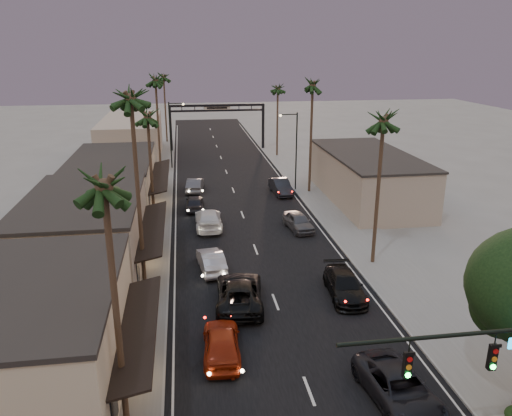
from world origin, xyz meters
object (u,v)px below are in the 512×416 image
object	(u,v)px
streetlight_right	(294,145)
streetlight_left	(172,130)
arch	(217,115)
oncoming_red	(222,342)
palm_ra	(384,115)
curbside_near	(399,389)
traffic_signal	(508,367)
curbside_black	(345,285)
palm_lc	(147,112)
palm_far	(163,75)
oncoming_silver	(211,261)
palm_rb	(313,81)
palm_rc	(278,86)
oncoming_pickup	(239,292)
palm_ld	(155,77)
palm_lb	(130,92)
palm_la	(103,176)

from	to	relation	value
streetlight_right	streetlight_left	distance (m)	18.99
arch	oncoming_red	xyz separation A→B (m)	(-3.99, -56.46, -4.69)
streetlight_right	palm_ra	size ratio (longest dim) A/B	0.68
palm_ra	curbside_near	size ratio (longest dim) A/B	2.30
traffic_signal	curbside_black	bearing A→B (deg)	93.53
palm_lc	streetlight_right	bearing A→B (deg)	30.11
palm_far	oncoming_silver	world-z (taller)	palm_far
streetlight_left	palm_rb	distance (m)	22.07
palm_rc	streetlight_right	bearing A→B (deg)	-95.05
palm_rb	oncoming_silver	xyz separation A→B (m)	(-12.47, -19.46, -11.64)
palm_ra	oncoming_silver	size ratio (longest dim) A/B	2.79
streetlight_left	palm_ra	xyz separation A→B (m)	(15.52, -34.00, 6.11)
arch	palm_lc	size ratio (longest dim) A/B	1.25
oncoming_pickup	traffic_signal	bearing A→B (deg)	124.12
oncoming_pickup	oncoming_silver	distance (m)	5.70
arch	palm_ld	size ratio (longest dim) A/B	1.07
arch	palm_lc	distance (m)	35.41
palm_lb	traffic_signal	bearing A→B (deg)	-51.56
traffic_signal	streetlight_right	world-z (taller)	streetlight_right
oncoming_red	oncoming_pickup	distance (m)	5.73
streetlight_left	oncoming_red	bearing A→B (deg)	-86.23
palm_rc	oncoming_silver	distance (m)	42.50
palm_la	palm_lc	size ratio (longest dim) A/B	1.08
streetlight_right	palm_rb	world-z (taller)	palm_rb
palm_far	curbside_near	size ratio (longest dim) A/B	2.30
traffic_signal	palm_lb	bearing A→B (deg)	128.44
palm_lc	curbside_near	distance (m)	31.68
palm_rb	streetlight_right	bearing A→B (deg)	149.24
streetlight_right	palm_far	bearing A→B (deg)	114.76
palm_rb	palm_far	size ratio (longest dim) A/B	1.08
traffic_signal	palm_ra	bearing A→B (deg)	81.72
oncoming_red	palm_lc	bearing A→B (deg)	-75.44
palm_lc	palm_rc	xyz separation A→B (m)	(17.20, 28.00, 0.00)
arch	oncoming_silver	distance (m)	45.87
traffic_signal	palm_ra	world-z (taller)	palm_ra
streetlight_right	palm_ra	world-z (taller)	palm_ra
palm_lb	palm_far	bearing A→B (deg)	89.69
streetlight_left	palm_rc	distance (m)	17.42
palm_rb	palm_far	bearing A→B (deg)	116.43
curbside_near	palm_ld	bearing A→B (deg)	99.18
streetlight_right	streetlight_left	xyz separation A→B (m)	(-13.84, 13.00, 0.00)
streetlight_left	palm_lb	distance (m)	36.93
streetlight_left	curbside_black	xyz separation A→B (m)	(11.67, -38.82, -4.54)
palm_ra	oncoming_silver	distance (m)	16.42
streetlight_left	curbside_near	bearing A→B (deg)	-77.58
traffic_signal	palm_rb	distance (m)	40.77
streetlight_left	palm_la	bearing A→B (deg)	-91.96
arch	palm_rc	bearing A→B (deg)	-34.89
palm_far	oncoming_pickup	bearing A→B (deg)	-84.27
palm_lc	curbside_black	distance (m)	23.55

